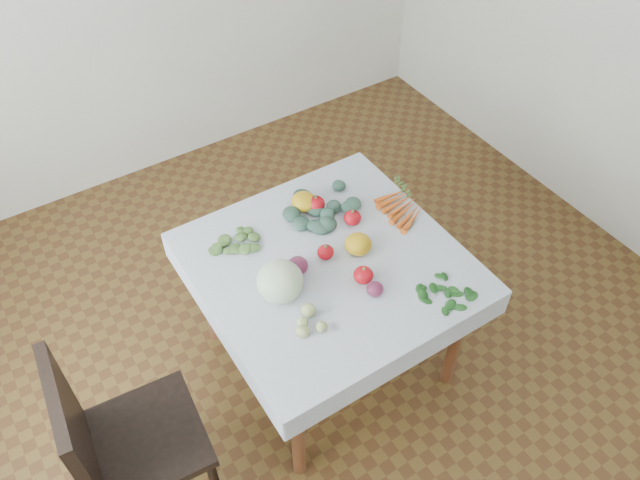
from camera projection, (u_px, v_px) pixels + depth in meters
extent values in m
plane|color=brown|center=(327.00, 356.00, 3.31)|extent=(4.00, 4.00, 0.00)
cube|color=brown|center=(329.00, 265.00, 2.78)|extent=(1.00, 1.00, 0.04)
cylinder|color=brown|center=(298.00, 432.00, 2.63)|extent=(0.06, 0.06, 0.71)
cylinder|color=brown|center=(456.00, 339.00, 2.96)|extent=(0.06, 0.06, 0.71)
cylinder|color=brown|center=(208.00, 295.00, 3.14)|extent=(0.06, 0.06, 0.71)
cylinder|color=brown|center=(351.00, 228.00, 3.47)|extent=(0.06, 0.06, 0.71)
cube|color=white|center=(329.00, 262.00, 2.76)|extent=(1.12, 1.12, 0.01)
cube|color=black|center=(145.00, 440.00, 2.47)|extent=(0.49, 0.49, 0.04)
cube|color=black|center=(73.00, 430.00, 2.21)|extent=(0.08, 0.46, 0.50)
cylinder|color=black|center=(100.00, 449.00, 2.71)|extent=(0.04, 0.04, 0.46)
cylinder|color=black|center=(185.00, 411.00, 2.83)|extent=(0.04, 0.04, 0.46)
ellipsoid|color=silver|center=(280.00, 281.00, 2.57)|extent=(0.25, 0.25, 0.18)
ellipsoid|color=red|center=(316.00, 204.00, 2.96)|extent=(0.10, 0.10, 0.08)
ellipsoid|color=red|center=(353.00, 218.00, 2.90)|extent=(0.10, 0.10, 0.07)
ellipsoid|color=red|center=(363.00, 275.00, 2.66)|extent=(0.11, 0.11, 0.08)
ellipsoid|color=red|center=(326.00, 252.00, 2.76)|extent=(0.09, 0.09, 0.07)
ellipsoid|color=yellow|center=(304.00, 201.00, 2.97)|extent=(0.15, 0.15, 0.08)
ellipsoid|color=yellow|center=(358.00, 244.00, 2.78)|extent=(0.15, 0.15, 0.09)
ellipsoid|color=maroon|center=(298.00, 266.00, 2.69)|extent=(0.10, 0.10, 0.08)
ellipsoid|color=maroon|center=(375.00, 289.00, 2.61)|extent=(0.09, 0.09, 0.06)
ellipsoid|color=tan|center=(311.00, 320.00, 2.51)|extent=(0.05, 0.05, 0.05)
ellipsoid|color=tan|center=(303.00, 323.00, 2.50)|extent=(0.05, 0.05, 0.05)
ellipsoid|color=tan|center=(317.00, 326.00, 2.49)|extent=(0.05, 0.05, 0.05)
ellipsoid|color=tan|center=(310.00, 311.00, 2.54)|extent=(0.05, 0.05, 0.05)
cone|color=orange|center=(390.00, 196.00, 3.04)|extent=(0.20, 0.05, 0.03)
cone|color=orange|center=(394.00, 199.00, 3.02)|extent=(0.20, 0.03, 0.03)
cone|color=orange|center=(398.00, 203.00, 3.00)|extent=(0.20, 0.05, 0.03)
cone|color=orange|center=(402.00, 207.00, 2.98)|extent=(0.20, 0.06, 0.03)
cone|color=orange|center=(406.00, 211.00, 2.97)|extent=(0.20, 0.08, 0.03)
cone|color=orange|center=(410.00, 215.00, 2.95)|extent=(0.19, 0.10, 0.03)
cone|color=orange|center=(414.00, 219.00, 2.93)|extent=(0.19, 0.11, 0.03)
ellipsoid|color=#395E4C|center=(328.00, 202.00, 2.99)|extent=(0.07, 0.07, 0.05)
ellipsoid|color=#395E4C|center=(316.00, 203.00, 2.99)|extent=(0.07, 0.07, 0.05)
ellipsoid|color=#395E4C|center=(329.00, 209.00, 2.96)|extent=(0.07, 0.07, 0.05)
ellipsoid|color=#395E4C|center=(326.00, 196.00, 3.02)|extent=(0.07, 0.07, 0.05)
ellipsoid|color=#395E4C|center=(312.00, 211.00, 2.95)|extent=(0.07, 0.07, 0.05)
ellipsoid|color=#395E4C|center=(340.00, 203.00, 2.99)|extent=(0.07, 0.07, 0.05)
ellipsoid|color=#395E4C|center=(311.00, 197.00, 3.02)|extent=(0.07, 0.07, 0.05)
ellipsoid|color=#395E4C|center=(323.00, 218.00, 2.92)|extent=(0.07, 0.07, 0.05)
ellipsoid|color=#395E4C|center=(340.00, 191.00, 3.05)|extent=(0.07, 0.07, 0.05)
ellipsoid|color=#395E4C|center=(297.00, 208.00, 2.96)|extent=(0.07, 0.07, 0.05)
ellipsoid|color=#395E4C|center=(347.00, 212.00, 2.94)|extent=(0.07, 0.07, 0.05)
ellipsoid|color=#395E4C|center=(318.00, 186.00, 3.08)|extent=(0.07, 0.07, 0.05)
ellipsoid|color=#395E4C|center=(304.00, 224.00, 2.89)|extent=(0.07, 0.07, 0.05)
ellipsoid|color=#1C4F18|center=(448.00, 291.00, 2.64)|extent=(0.06, 0.03, 0.01)
ellipsoid|color=#1C4F18|center=(440.00, 293.00, 2.63)|extent=(0.06, 0.03, 0.01)
ellipsoid|color=#1C4F18|center=(450.00, 296.00, 2.62)|extent=(0.06, 0.03, 0.01)
ellipsoid|color=#1C4F18|center=(445.00, 287.00, 2.65)|extent=(0.06, 0.03, 0.01)
ellipsoid|color=#1C4F18|center=(439.00, 298.00, 2.61)|extent=(0.06, 0.03, 0.01)
ellipsoid|color=#1C4F18|center=(456.00, 292.00, 2.63)|extent=(0.06, 0.03, 0.01)
ellipsoid|color=#1C4F18|center=(435.00, 288.00, 2.65)|extent=(0.06, 0.03, 0.01)
ellipsoid|color=#1C4F18|center=(448.00, 303.00, 2.59)|extent=(0.06, 0.03, 0.01)
ellipsoid|color=#1C4F18|center=(453.00, 283.00, 2.67)|extent=(0.06, 0.03, 0.01)
ellipsoid|color=#1C4F18|center=(429.00, 297.00, 2.62)|extent=(0.06, 0.03, 0.01)
ellipsoid|color=#1C4F18|center=(462.00, 299.00, 2.61)|extent=(0.06, 0.03, 0.01)
ellipsoid|color=#1C4F18|center=(438.00, 280.00, 2.68)|extent=(0.06, 0.03, 0.01)
ellipsoid|color=#1C4F18|center=(438.00, 308.00, 2.58)|extent=(0.06, 0.03, 0.01)
ellipsoid|color=#1C4F18|center=(465.00, 285.00, 2.66)|extent=(0.06, 0.03, 0.01)
ellipsoid|color=#1C4F18|center=(422.00, 289.00, 2.65)|extent=(0.06, 0.03, 0.01)
ellipsoid|color=#1C4F18|center=(459.00, 309.00, 2.57)|extent=(0.06, 0.03, 0.01)
ellipsoid|color=#5D873E|center=(240.00, 244.00, 2.82)|extent=(0.05, 0.05, 0.02)
ellipsoid|color=#5D873E|center=(233.00, 243.00, 2.82)|extent=(0.05, 0.05, 0.02)
ellipsoid|color=#5D873E|center=(237.00, 249.00, 2.80)|extent=(0.05, 0.05, 0.02)
ellipsoid|color=#5D873E|center=(241.00, 240.00, 2.84)|extent=(0.05, 0.05, 0.02)
ellipsoid|color=#5D873E|center=(227.00, 247.00, 2.80)|extent=(0.05, 0.05, 0.02)
ellipsoid|color=#5D873E|center=(245.00, 247.00, 2.81)|extent=(0.05, 0.05, 0.02)
ellipsoid|color=#5D873E|center=(233.00, 238.00, 2.85)|extent=(0.05, 0.05, 0.02)
ellipsoid|color=#5D873E|center=(230.00, 254.00, 2.78)|extent=(0.05, 0.05, 0.02)
ellipsoid|color=#5D873E|center=(250.00, 239.00, 2.84)|extent=(0.05, 0.05, 0.02)
ellipsoid|color=#5D873E|center=(221.00, 244.00, 2.82)|extent=(0.05, 0.05, 0.02)
ellipsoid|color=#5D873E|center=(244.00, 254.00, 2.78)|extent=(0.05, 0.05, 0.02)
ellipsoid|color=#5D873E|center=(242.00, 232.00, 2.87)|extent=(0.05, 0.05, 0.02)
ellipsoid|color=#5D873E|center=(218.00, 255.00, 2.77)|extent=(0.05, 0.05, 0.02)
ellipsoid|color=#5D873E|center=(258.00, 244.00, 2.82)|extent=(0.05, 0.05, 0.02)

